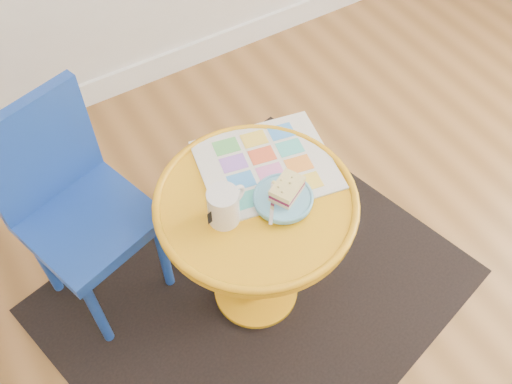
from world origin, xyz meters
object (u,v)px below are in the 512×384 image
mug (224,205)px  plate (283,199)px  chair (72,201)px  newspaper (266,165)px  side_table (256,231)px

mug → plate: 0.17m
mug → plate: bearing=-28.3°
chair → plate: chair is taller
mug → newspaper: bearing=11.9°
side_table → chair: chair is taller
side_table → mug: mug is taller
chair → plate: (0.49, -0.38, 0.11)m
side_table → plate: (0.06, -0.04, 0.17)m
chair → newspaper: 0.59m
side_table → mug: bearing=-176.7°
plate → chair: bearing=142.2°
side_table → chair: 0.55m
mug → plate: (0.16, -0.04, -0.04)m
mug → side_table: bearing=-12.0°
side_table → newspaper: bearing=45.6°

